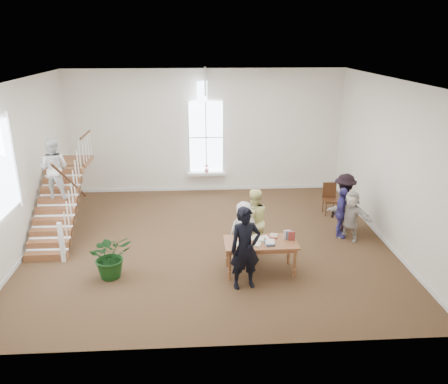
{
  "coord_description": "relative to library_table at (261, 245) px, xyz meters",
  "views": [
    {
      "loc": [
        -0.29,
        -11.32,
        5.57
      ],
      "look_at": [
        0.42,
        0.4,
        1.35
      ],
      "focal_mm": 35.0,
      "sensor_mm": 36.0,
      "label": 1
    }
  ],
  "objects": [
    {
      "name": "floor_plant",
      "position": [
        -3.64,
        -0.0,
        -0.18
      ],
      "size": [
        1.26,
        1.18,
        1.13
      ],
      "primitive_type": "imported",
      "rotation": [
        0.0,
        0.0,
        0.35
      ],
      "color": "#113812",
      "rests_on": "ground"
    },
    {
      "name": "room_shell",
      "position": [
        -1.19,
        6.17,
        -0.35
      ],
      "size": [
        10.49,
        10.0,
        10.0
      ],
      "color": "white",
      "rests_on": "ground"
    },
    {
      "name": "library_table",
      "position": [
        0.0,
        0.0,
        0.0
      ],
      "size": [
        1.79,
        0.91,
        0.9
      ],
      "rotation": [
        0.0,
        0.0,
        0.01
      ],
      "color": "brown",
      "rests_on": "ground"
    },
    {
      "name": "woman_cluster_a",
      "position": [
        2.61,
        1.87,
        0.0
      ],
      "size": [
        0.7,
        0.96,
        1.51
      ],
      "primitive_type": "imported",
      "rotation": [
        0.0,
        0.0,
        1.15
      ],
      "color": "#413888",
      "rests_on": "ground"
    },
    {
      "name": "police_officer",
      "position": [
        -0.45,
        -0.65,
        0.24
      ],
      "size": [
        0.81,
        0.61,
        1.99
      ],
      "primitive_type": "imported",
      "rotation": [
        0.0,
        0.0,
        0.21
      ],
      "color": "black",
      "rests_on": "ground"
    },
    {
      "name": "woman_cluster_c",
      "position": [
        2.81,
        1.67,
        -0.01
      ],
      "size": [
        1.29,
        1.28,
        1.48
      ],
      "primitive_type": "imported",
      "rotation": [
        0.0,
        0.0,
        5.5
      ],
      "color": "beige",
      "rests_on": "ground"
    },
    {
      "name": "side_chair",
      "position": [
        2.81,
        3.67,
        -0.17
      ],
      "size": [
        0.45,
        0.45,
        1.04
      ],
      "rotation": [
        0.0,
        0.0,
        0.01
      ],
      "color": "#3A1E0F",
      "rests_on": "ground"
    },
    {
      "name": "ground",
      "position": [
        -1.19,
        1.77,
        -0.75
      ],
      "size": [
        10.0,
        10.0,
        0.0
      ],
      "primitive_type": "plane",
      "color": "#48311C",
      "rests_on": "ground"
    },
    {
      "name": "staircase",
      "position": [
        -5.53,
        2.52,
        0.87
      ],
      "size": [
        1.1,
        4.1,
        2.92
      ],
      "color": "brown",
      "rests_on": "ground"
    },
    {
      "name": "elderly_woman",
      "position": [
        -0.35,
        0.6,
        0.07
      ],
      "size": [
        0.9,
        0.7,
        1.63
      ],
      "primitive_type": "imported",
      "rotation": [
        0.0,
        0.0,
        3.4
      ],
      "color": "beige",
      "rests_on": "ground"
    },
    {
      "name": "woman_cluster_b",
      "position": [
        2.81,
        2.32,
        0.14
      ],
      "size": [
        1.29,
        1.27,
        1.78
      ],
      "primitive_type": "imported",
      "rotation": [
        0.0,
        0.0,
        3.9
      ],
      "color": "black",
      "rests_on": "ground"
    },
    {
      "name": "person_yellow",
      "position": [
        -0.05,
        1.1,
        0.16
      ],
      "size": [
        1.0,
        0.85,
        1.81
      ],
      "primitive_type": "imported",
      "rotation": [
        0.0,
        0.0,
        3.34
      ],
      "color": "#F7F29A",
      "rests_on": "ground"
    }
  ]
}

